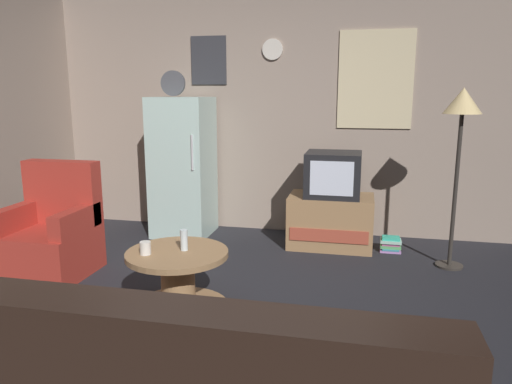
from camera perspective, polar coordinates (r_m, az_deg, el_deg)
name	(u,v)px	position (r m, az deg, el deg)	size (l,w,h in m)	color
ground_plane	(212,326)	(3.39, -5.27, -15.56)	(12.00, 12.00, 0.00)	#232328
wall_with_art	(277,115)	(5.40, 2.49, 9.13)	(5.20, 0.12, 2.60)	gray
fridge	(183,167)	(5.31, -8.64, 2.99)	(0.60, 0.62, 1.77)	silver
tv_stand	(331,221)	(4.96, 8.81, -3.42)	(0.84, 0.53, 0.53)	#9E754C
crt_tv	(333,174)	(4.86, 9.12, 2.09)	(0.54, 0.51, 0.44)	black
standing_lamp	(462,115)	(4.50, 23.19, 8.35)	(0.32, 0.32, 1.59)	#332D28
coffee_table	(178,282)	(3.52, -9.20, -10.46)	(0.72, 0.72, 0.46)	#9E754C
wine_glass	(184,240)	(3.44, -8.52, -5.64)	(0.05, 0.05, 0.15)	silver
mug_ceramic_white	(145,248)	(3.41, -12.96, -6.48)	(0.08, 0.08, 0.09)	silver
armchair	(52,235)	(4.53, -23.00, -4.75)	(0.68, 0.68, 0.96)	#A52D23
book_stack	(391,244)	(4.97, 15.63, -5.98)	(0.20, 0.15, 0.15)	#B581C8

